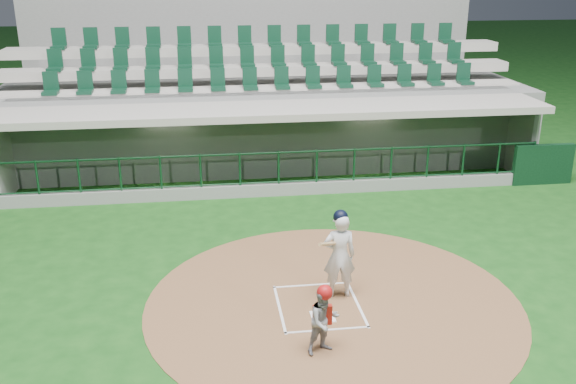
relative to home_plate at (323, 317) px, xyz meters
name	(u,v)px	position (x,y,z in m)	size (l,w,h in m)	color
ground	(316,299)	(0.00, 0.70, -0.02)	(120.00, 120.00, 0.00)	#124012
dirt_circle	(333,303)	(0.30, 0.50, -0.02)	(7.20, 7.20, 0.01)	brown
home_plate	(323,317)	(0.00, 0.00, 0.00)	(0.43, 0.43, 0.02)	white
batter_box_chalk	(319,306)	(0.00, 0.40, 0.00)	(1.55, 1.80, 0.01)	white
dugout_structure	(275,144)	(0.14, 8.54, 0.94)	(16.40, 3.70, 3.00)	gray
seating_deck	(261,108)	(0.00, 11.61, 1.40)	(17.00, 6.72, 5.15)	slate
batter	(339,254)	(0.45, 0.76, 0.89)	(0.86, 0.86, 1.80)	silver
catcher	(324,319)	(-0.19, -1.08, 0.60)	(0.69, 0.62, 1.24)	gray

